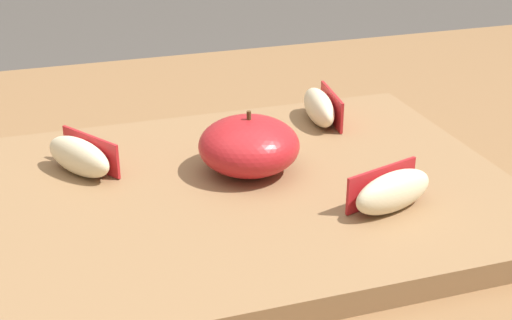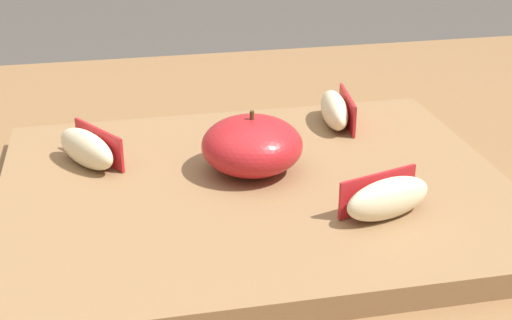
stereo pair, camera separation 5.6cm
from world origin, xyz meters
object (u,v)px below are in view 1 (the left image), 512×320
apple_half_skin_up (249,145)px  apple_wedge_right (320,107)px  apple_wedge_middle (80,156)px  apple_wedge_near_knife (392,191)px  cutting_board (256,193)px

apple_half_skin_up → apple_wedge_right: size_ratio=1.14×
apple_wedge_middle → apple_wedge_right: 0.23m
apple_wedge_middle → apple_wedge_near_knife: 0.25m
cutting_board → apple_half_skin_up: size_ratio=4.87×
apple_half_skin_up → apple_wedge_near_knife: apple_half_skin_up is taller
cutting_board → apple_wedge_near_knife: bearing=-41.9°
apple_wedge_near_knife → apple_wedge_right: bearing=84.6°
apple_wedge_near_knife → cutting_board: bearing=138.1°
apple_half_skin_up → apple_wedge_right: 0.13m
cutting_board → apple_wedge_right: bearing=46.7°
apple_wedge_near_knife → apple_wedge_right: 0.18m
cutting_board → apple_wedge_right: size_ratio=5.56×
apple_half_skin_up → apple_wedge_middle: (-0.13, 0.04, -0.01)m
apple_half_skin_up → apple_wedge_near_knife: size_ratio=1.12×
apple_half_skin_up → apple_wedge_middle: apple_half_skin_up is taller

